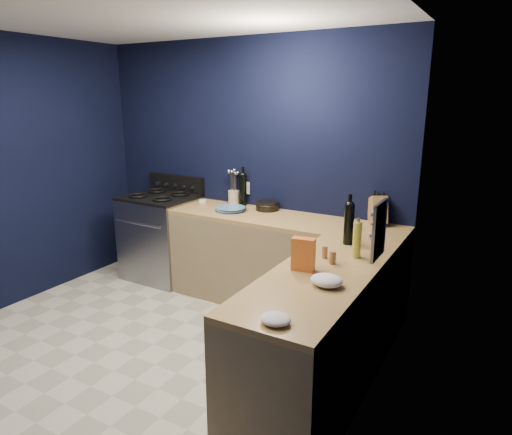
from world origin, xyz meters
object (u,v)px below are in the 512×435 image
Objects in this scene: plate_stack at (231,209)px; utensil_crock at (234,197)px; knife_block at (378,210)px; crouton_bag at (303,254)px; gas_range at (162,238)px.

plate_stack is 0.31m from utensil_crock.
plate_stack is 1.22× the size of knife_block.
utensil_crock is at bearing 153.01° from knife_block.
utensil_crock is (-0.13, 0.27, 0.05)m from plate_stack.
knife_block is at bearing 10.88° from plate_stack.
crouton_bag is (1.29, -1.11, 0.09)m from plate_stack.
gas_range is at bearing 179.89° from plate_stack.
gas_range is 2.44m from knife_block.
utensil_crock is 1.99m from crouton_bag.
gas_range is 3.06× the size of plate_stack.
gas_range is 4.11× the size of crouton_bag.
crouton_bag reaches higher than gas_range.
knife_block is (2.35, 0.27, 0.56)m from gas_range.
knife_block reaches higher than crouton_bag.
gas_range is 2.56m from crouton_bag.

